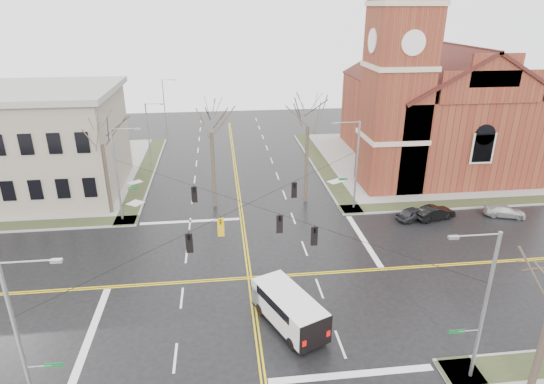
{
  "coord_description": "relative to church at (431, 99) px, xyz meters",
  "views": [
    {
      "loc": [
        -1.81,
        -29.61,
        19.27
      ],
      "look_at": [
        2.43,
        6.0,
        4.54
      ],
      "focal_mm": 30.0,
      "sensor_mm": 36.0,
      "label": 1
    }
  ],
  "objects": [
    {
      "name": "ground",
      "position": [
        -24.76,
        -24.78,
        -8.43
      ],
      "size": [
        120.0,
        120.0,
        0.0
      ],
      "primitive_type": "plane",
      "color": "black",
      "rests_on": "ground"
    },
    {
      "name": "civic_building_a",
      "position": [
        -46.76,
        -4.78,
        -2.93
      ],
      "size": [
        18.0,
        14.0,
        11.0
      ],
      "primitive_type": "cube",
      "color": "gray",
      "rests_on": "ground"
    },
    {
      "name": "church",
      "position": [
        0.0,
        0.0,
        0.0
      ],
      "size": [
        24.28,
        27.48,
        27.5
      ],
      "color": "maroon",
      "rests_on": "ground"
    },
    {
      "name": "parked_car_b",
      "position": [
        -6.15,
        -16.56,
        -7.76
      ],
      "size": [
        4.29,
        2.41,
        1.34
      ],
      "primitive_type": "imported",
      "rotation": [
        0.0,
        0.0,
        1.83
      ],
      "color": "black",
      "rests_on": "ground"
    },
    {
      "name": "signal_pole_sw",
      "position": [
        -36.09,
        -36.28,
        -3.48
      ],
      "size": [
        2.75,
        0.22,
        9.0
      ],
      "color": "gray",
      "rests_on": "ground"
    },
    {
      "name": "sidewalks",
      "position": [
        -24.76,
        -24.78,
        -8.36
      ],
      "size": [
        80.0,
        80.0,
        0.17
      ],
      "color": "gray",
      "rests_on": "ground"
    },
    {
      "name": "parked_car_a",
      "position": [
        -8.22,
        -16.38,
        -7.81
      ],
      "size": [
        3.94,
        2.77,
        1.25
      ],
      "primitive_type": "imported",
      "rotation": [
        0.0,
        0.0,
        1.97
      ],
      "color": "#232326",
      "rests_on": "ground"
    },
    {
      "name": "cargo_van",
      "position": [
        -22.74,
        -30.41,
        -7.09
      ],
      "size": [
        4.52,
        6.38,
        2.28
      ],
      "rotation": [
        0.0,
        0.0,
        0.41
      ],
      "color": "white",
      "rests_on": "ground"
    },
    {
      "name": "parked_car_c",
      "position": [
        1.0,
        -16.79,
        -7.88
      ],
      "size": [
        4.15,
        2.79,
        1.12
      ],
      "primitive_type": "imported",
      "rotation": [
        0.0,
        0.0,
        1.22
      ],
      "color": "#ADADAF",
      "rests_on": "ground"
    },
    {
      "name": "signal_pole_se",
      "position": [
        -13.44,
        -36.28,
        -3.48
      ],
      "size": [
        2.75,
        0.22,
        9.0
      ],
      "color": "gray",
      "rests_on": "ground"
    },
    {
      "name": "tree_ne",
      "position": [
        -17.8,
        -10.83,
        0.28
      ],
      "size": [
        4.0,
        4.0,
        12.05
      ],
      "color": "#3C3026",
      "rests_on": "ground"
    },
    {
      "name": "tree_nw_far",
      "position": [
        -37.65,
        -11.44,
        -0.82
      ],
      "size": [
        4.0,
        4.0,
        10.5
      ],
      "color": "#3C3026",
      "rests_on": "ground"
    },
    {
      "name": "signal_pole_ne",
      "position": [
        -13.44,
        -13.28,
        -3.48
      ],
      "size": [
        2.75,
        0.22,
        9.0
      ],
      "color": "gray",
      "rests_on": "ground"
    },
    {
      "name": "span_wires",
      "position": [
        -24.76,
        -24.78,
        -2.23
      ],
      "size": [
        23.02,
        23.02,
        0.03
      ],
      "color": "black",
      "rests_on": "ground"
    },
    {
      "name": "tree_nw_near",
      "position": [
        -27.35,
        -10.89,
        -0.04
      ],
      "size": [
        4.0,
        4.0,
        11.6
      ],
      "color": "#3C3026",
      "rests_on": "ground"
    },
    {
      "name": "road_markings",
      "position": [
        -24.76,
        -24.78,
        -8.43
      ],
      "size": [
        100.0,
        100.0,
        0.01
      ],
      "color": "gold",
      "rests_on": "ground"
    },
    {
      "name": "streetlight_north_a",
      "position": [
        -35.42,
        3.22,
        -3.97
      ],
      "size": [
        2.3,
        0.2,
        8.0
      ],
      "color": "gray",
      "rests_on": "ground"
    },
    {
      "name": "traffic_signals",
      "position": [
        -24.76,
        -25.45,
        -2.98
      ],
      "size": [
        8.21,
        8.26,
        1.3
      ],
      "color": "black",
      "rests_on": "ground"
    },
    {
      "name": "streetlight_north_b",
      "position": [
        -35.42,
        23.22,
        -3.97
      ],
      "size": [
        2.3,
        0.2,
        8.0
      ],
      "color": "gray",
      "rests_on": "ground"
    },
    {
      "name": "signal_pole_nw",
      "position": [
        -36.09,
        -13.28,
        -3.48
      ],
      "size": [
        2.75,
        0.22,
        9.0
      ],
      "color": "gray",
      "rests_on": "ground"
    }
  ]
}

